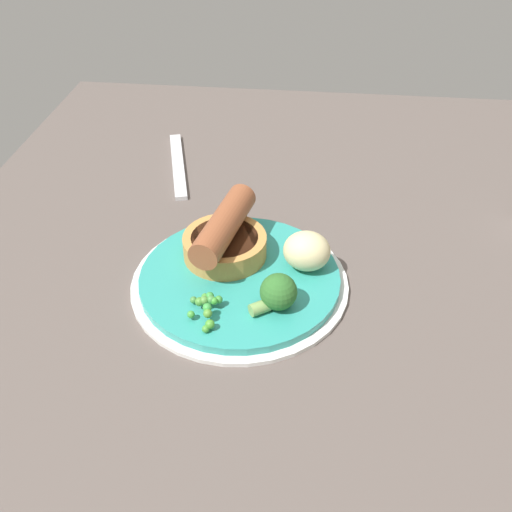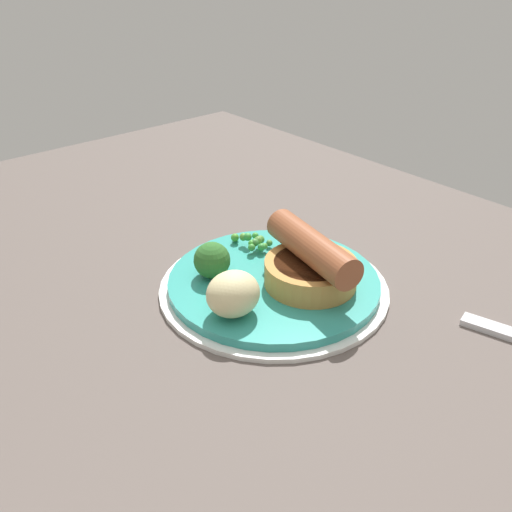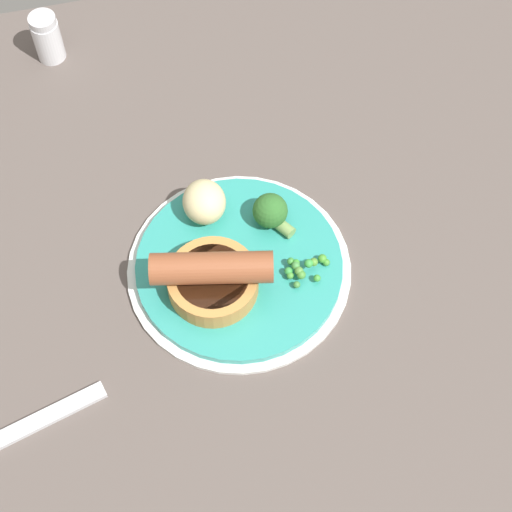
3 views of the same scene
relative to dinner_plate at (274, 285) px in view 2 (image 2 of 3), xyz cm
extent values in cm
cube|color=#564C47|center=(1.28, 2.73, -2.07)|extent=(110.00, 80.00, 3.00)
cylinder|color=silver|center=(0.00, 0.00, -0.32)|extent=(23.28, 23.28, 0.50)
cylinder|color=teal|center=(0.00, 0.00, 0.13)|extent=(21.42, 21.42, 1.40)
cylinder|color=#BC8442|center=(-3.12, -2.04, 2.10)|extent=(9.17, 9.17, 2.52)
cylinder|color=#33190C|center=(-3.12, -2.04, 3.21)|extent=(7.34, 7.34, 0.30)
cylinder|color=brown|center=(-3.12, -2.04, 4.95)|extent=(12.36, 5.61, 3.19)
sphere|color=green|center=(7.24, -3.76, 1.51)|extent=(0.75, 0.75, 0.75)
sphere|color=#3A8D37|center=(5.11, -1.40, 1.74)|extent=(0.80, 0.80, 0.80)
sphere|color=#448834|center=(5.73, -3.19, 1.84)|extent=(0.92, 0.92, 0.92)
sphere|color=green|center=(5.55, -1.78, 1.92)|extent=(0.77, 0.77, 0.77)
sphere|color=#3F873F|center=(5.43, -2.10, 1.96)|extent=(0.89, 0.89, 0.89)
sphere|color=#438F35|center=(4.67, -2.86, 1.55)|extent=(0.73, 0.73, 0.73)
sphere|color=#4E8D32|center=(7.33, -2.09, 1.89)|extent=(0.89, 0.89, 0.89)
sphere|color=#4E8B3B|center=(5.60, -2.75, 1.93)|extent=(0.91, 0.91, 0.91)
sphere|color=#3F823B|center=(5.08, -3.95, 1.39)|extent=(0.72, 0.72, 0.72)
sphere|color=green|center=(4.61, -2.37, 1.64)|extent=(0.85, 0.85, 0.85)
sphere|color=green|center=(6.75, -2.23, 2.10)|extent=(0.91, 0.91, 0.91)
sphere|color=#45932E|center=(8.36, -1.71, 1.54)|extent=(0.92, 0.92, 0.92)
sphere|color=#428E33|center=(8.71, -2.07, 1.21)|extent=(0.75, 0.75, 0.75)
sphere|color=#2D6628|center=(4.37, 4.45, 2.69)|extent=(3.71, 3.71, 3.71)
cylinder|color=#7A9E56|center=(5.54, 2.71, 1.48)|extent=(2.18, 2.36, 1.30)
ellipsoid|color=beige|center=(-2.11, 6.93, 2.95)|extent=(4.89, 5.37, 4.24)
camera|label=1|loc=(45.81, 6.84, 40.07)|focal=40.00mm
camera|label=2|loc=(-35.93, 33.38, 31.31)|focal=40.00mm
camera|label=3|loc=(-8.15, -41.80, 77.66)|focal=60.00mm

